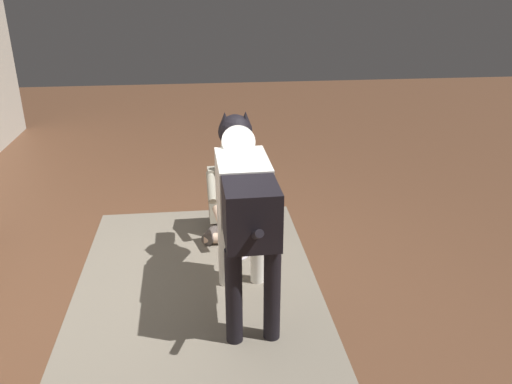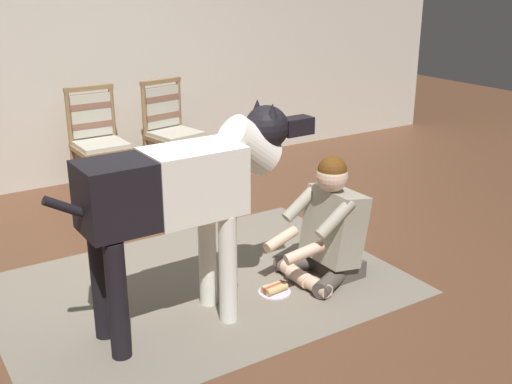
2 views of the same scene
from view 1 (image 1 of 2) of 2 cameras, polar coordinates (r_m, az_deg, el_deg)
ground_plane at (r=4.11m, az=-8.54°, el=-9.40°), size 15.82×15.82×0.00m
area_rug at (r=4.05m, az=-6.55°, el=-9.76°), size 2.57×1.84×0.01m
person_sitting_on_floor at (r=4.60m, az=-2.79°, el=-0.60°), size 0.65×0.58×0.85m
large_dog at (r=3.45m, az=-1.37°, el=-0.30°), size 1.63×0.36×1.26m
hot_dog_on_plate at (r=4.35m, az=-2.20°, el=-6.75°), size 0.21×0.21×0.06m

